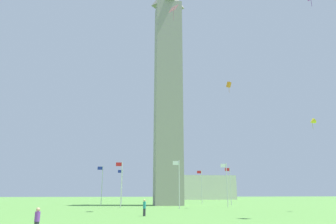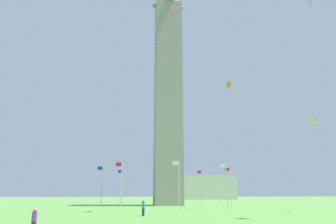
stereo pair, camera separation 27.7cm
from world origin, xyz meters
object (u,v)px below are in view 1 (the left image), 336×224
Objects in this scene: obelisk_monument at (168,85)px; kite_orange_box at (229,85)px; flagpole_nw at (122,185)px; flagpole_se at (227,183)px; distant_building at (205,188)px; kite_pink_diamond at (173,9)px; flagpole_n at (102,184)px; kite_yellow_delta at (312,122)px; flagpole_w at (160,185)px; person_purple_shirt at (37,221)px; flagpole_ne at (121,182)px; flagpole_sw at (201,185)px; flagpole_s at (230,184)px; flagpole_e at (179,182)px; person_teal_shirt at (144,208)px.

obelisk_monument is 17.26m from kite_orange_box.
obelisk_monument is at bearing 135.19° from flagpole_nw.
distant_building is at bearing -101.30° from flagpole_se.
flagpole_nw is 2.96× the size of kite_pink_diamond.
flagpole_n is 4.69× the size of kite_yellow_delta.
flagpole_w is (0.06, -13.38, -21.71)m from obelisk_monument.
flagpole_w reaches higher than person_purple_shirt.
obelisk_monument is 6.70× the size of flagpole_ne.
flagpole_sw is (-0.00, -18.92, 0.00)m from flagpole_se.
flagpole_sw is (-18.92, -18.92, 0.00)m from flagpole_ne.
kite_pink_diamond is at bearing 103.38° from flagpole_nw.
flagpole_s is at bearing -157.50° from flagpole_ne.
flagpole_s is 4.69× the size of kite_yellow_delta.
flagpole_sw is (-9.46, -22.84, 0.00)m from flagpole_e.
flagpole_sw is at bearing -112.50° from flagpole_e.
flagpole_w is (-0.00, -26.76, 0.00)m from flagpole_e.
flagpole_w is at bearing -71.22° from kite_orange_box.
obelisk_monument is 25.48m from flagpole_se.
flagpole_n is at bearing -31.50° from kite_orange_box.
kite_pink_diamond is at bearing 117.61° from flagpole_n.
flagpole_sw is 10.24m from flagpole_w.
kite_orange_box is at bearing 79.25° from distant_building.
kite_pink_diamond is (11.52, 12.17, 26.70)m from flagpole_se.
flagpole_w is 33.53m from kite_orange_box.
person_teal_shirt is 29.88m from kite_orange_box.
flagpole_nw is 53.25m from person_purple_shirt.
flagpole_se is at bearing -3.30° from person_purple_shirt.
obelisk_monument is at bearing 67.94° from distant_building.
flagpole_ne is 1.00× the size of flagpole_nw.
flagpole_sw is 1.00× the size of flagpole_nw.
obelisk_monument reaches higher than flagpole_se.
flagpole_s is at bearing 180.00° from flagpole_n.
kite_orange_box is at bearing 89.53° from flagpole_sw.
kite_pink_diamond is at bearing 54.48° from flagpole_s.
kite_pink_diamond is (2.12, 21.63, 4.99)m from obelisk_monument.
flagpole_sw and flagpole_w have the same top height.
kite_pink_diamond is 27.40m from kite_yellow_delta.
flagpole_n is 1.00× the size of flagpole_e.
flagpole_se is 1.00× the size of flagpole_w.
flagpole_nw is at bearing -22.50° from flagpole_s.
person_teal_shirt is 31.22m from kite_pink_diamond.
obelisk_monument is at bearing -56.44° from kite_orange_box.
flagpole_nw is at bearing -90.00° from flagpole_ne.
flagpole_se is 17.75m from kite_orange_box.
flagpole_n is 1.00× the size of flagpole_sw.
person_purple_shirt is at bearing 65.94° from flagpole_sw.
flagpole_ne is 19.71m from person_teal_shirt.
flagpole_e is 19.54m from kite_orange_box.
kite_yellow_delta reaches higher than flagpole_w.
distant_building reaches higher than flagpole_nw.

